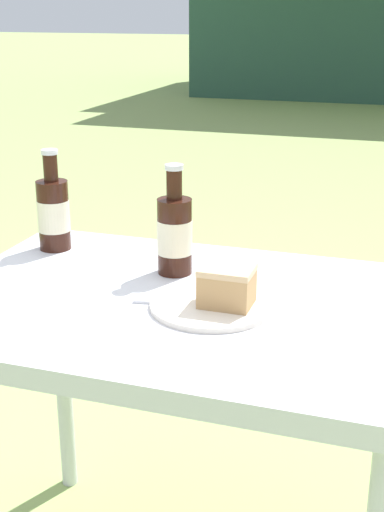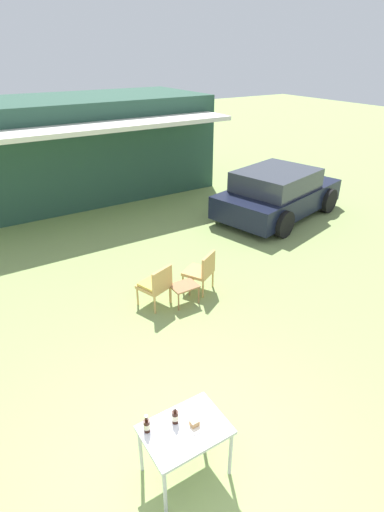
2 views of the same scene
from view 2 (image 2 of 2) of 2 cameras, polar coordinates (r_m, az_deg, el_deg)
name	(u,v)px [view 2 (image 2 of 2)]	position (r m, az deg, el deg)	size (l,w,h in m)	color
ground_plane	(186,471)	(5.14, -0.92, -28.37)	(60.00, 60.00, 0.00)	#8CA35B
cabin_building	(61,149)	(13.40, -18.21, 14.37)	(9.04, 4.78, 2.95)	#284C3D
parked_car	(277,193)	(11.52, 12.12, 8.75)	(4.18, 2.81, 1.33)	black
wicker_chair_cushioned	(156,284)	(7.29, -5.17, -4.01)	(0.62, 0.63, 0.82)	tan
wicker_chair_plain	(202,270)	(7.70, 1.42, -1.99)	(0.67, 0.67, 0.82)	tan
garden_side_table	(184,288)	(7.39, -1.12, -4.53)	(0.49, 0.37, 0.38)	#996B42
patio_table	(185,434)	(4.64, -0.99, -24.03)	(0.89, 0.64, 0.70)	silver
cake_on_plate	(193,425)	(4.58, 0.19, -22.94)	(0.22, 0.22, 0.08)	silver
cola_bottle_near	(175,417)	(4.57, -2.43, -21.94)	(0.07, 0.07, 0.22)	black
cola_bottle_far	(147,425)	(4.52, -6.48, -22.90)	(0.07, 0.07, 0.22)	black
fork	(189,429)	(4.57, -0.47, -23.44)	(0.20, 0.05, 0.01)	silver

